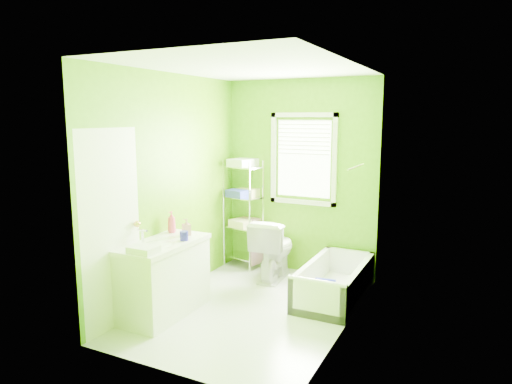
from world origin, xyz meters
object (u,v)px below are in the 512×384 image
at_px(bathtub, 334,287).
at_px(toilet, 274,248).
at_px(wire_shelf_unit, 244,202).
at_px(vanity, 164,275).

relative_size(bathtub, toilet, 1.69).
height_order(toilet, wire_shelf_unit, wire_shelf_unit).
bearing_deg(vanity, bathtub, 38.13).
height_order(vanity, wire_shelf_unit, wire_shelf_unit).
bearing_deg(wire_shelf_unit, bathtub, -22.21).
distance_m(toilet, vanity, 1.65).
xyz_separation_m(vanity, wire_shelf_unit, (0.02, 1.81, 0.50)).
bearing_deg(bathtub, wire_shelf_unit, 157.79).
height_order(toilet, vanity, vanity).
relative_size(bathtub, vanity, 1.29).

